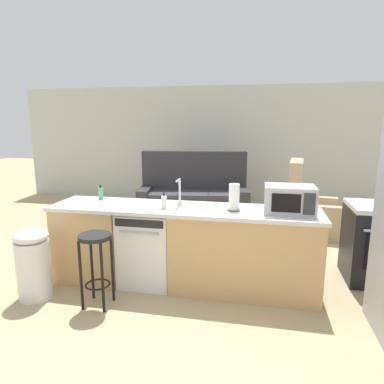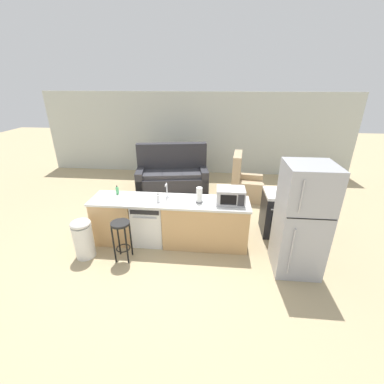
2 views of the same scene
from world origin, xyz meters
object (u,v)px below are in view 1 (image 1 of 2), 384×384
(bar_stool, at_px, (96,255))
(couch, at_px, (194,198))
(trash_bin, at_px, (33,263))
(stove_range, at_px, (382,243))
(dish_soap_bottle, at_px, (101,194))
(paper_towel_roll, at_px, (234,198))
(armchair, at_px, (306,212))
(soap_bottle, at_px, (164,202))
(dishwasher, at_px, (149,247))
(microwave, at_px, (289,199))

(bar_stool, xyz_separation_m, couch, (0.32, 3.34, -0.14))
(bar_stool, xyz_separation_m, trash_bin, (-0.71, 0.01, -0.16))
(stove_range, relative_size, dish_soap_bottle, 5.11)
(paper_towel_roll, distance_m, couch, 2.99)
(paper_towel_roll, xyz_separation_m, armchair, (1.03, 2.26, -0.69))
(bar_stool, bearing_deg, armchair, 50.83)
(couch, bearing_deg, stove_range, -39.88)
(soap_bottle, height_order, trash_bin, soap_bottle)
(paper_towel_roll, xyz_separation_m, dish_soap_bottle, (-1.60, 0.20, -0.07))
(armchair, bearing_deg, couch, 166.14)
(bar_stool, xyz_separation_m, armchair, (2.32, 2.85, -0.19))
(paper_towel_roll, xyz_separation_m, trash_bin, (-2.00, -0.57, -0.66))
(paper_towel_roll, bearing_deg, stove_range, 19.15)
(bar_stool, bearing_deg, trash_bin, 179.25)
(dishwasher, height_order, dish_soap_bottle, dish_soap_bottle)
(microwave, xyz_separation_m, armchair, (0.47, 2.24, -0.69))
(dishwasher, height_order, paper_towel_roll, paper_towel_roll)
(stove_range, bearing_deg, dish_soap_bottle, -173.55)
(dishwasher, bearing_deg, dish_soap_bottle, 164.29)
(dishwasher, distance_m, bar_stool, 0.70)
(dishwasher, xyz_separation_m, trash_bin, (-1.05, -0.60, -0.04))
(dishwasher, distance_m, armchair, 2.99)
(armchair, bearing_deg, dishwasher, -131.51)
(microwave, height_order, trash_bin, microwave)
(microwave, distance_m, paper_towel_roll, 0.56)
(paper_towel_roll, bearing_deg, soap_bottle, -174.29)
(paper_towel_roll, bearing_deg, trash_bin, -164.04)
(bar_stool, bearing_deg, dish_soap_bottle, 111.56)
(stove_range, bearing_deg, couch, 140.12)
(paper_towel_roll, xyz_separation_m, bar_stool, (-1.29, -0.58, -0.50))
(dish_soap_bottle, bearing_deg, bar_stool, -68.44)
(dish_soap_bottle, xyz_separation_m, bar_stool, (0.31, -0.79, -0.44))
(microwave, distance_m, bar_stool, 2.01)
(stove_range, xyz_separation_m, soap_bottle, (-2.38, -0.65, 0.52))
(stove_range, relative_size, bar_stool, 1.22)
(microwave, height_order, dish_soap_bottle, microwave)
(dishwasher, relative_size, soap_bottle, 4.77)
(dish_soap_bottle, bearing_deg, stove_range, 6.45)
(dish_soap_bottle, relative_size, armchair, 0.15)
(dish_soap_bottle, bearing_deg, armchair, 38.07)
(microwave, bearing_deg, trash_bin, -166.93)
(trash_bin, bearing_deg, soap_bottle, 21.51)
(soap_bottle, xyz_separation_m, dish_soap_bottle, (-0.86, 0.28, 0.00))
(trash_bin, relative_size, couch, 0.35)
(trash_bin, bearing_deg, bar_stool, -0.75)
(stove_range, distance_m, dish_soap_bottle, 3.31)
(microwave, bearing_deg, bar_stool, -161.90)
(stove_range, xyz_separation_m, armchair, (-0.62, 1.69, -0.10))
(bar_stool, bearing_deg, dishwasher, 61.04)
(dishwasher, relative_size, armchair, 0.70)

